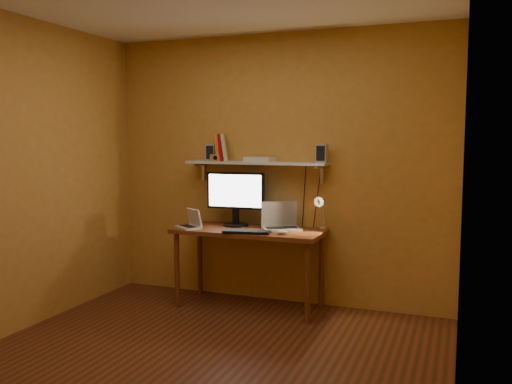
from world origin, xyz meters
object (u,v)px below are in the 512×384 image
at_px(mouse, 282,232).
at_px(monitor, 236,196).
at_px(wall_shelf, 256,163).
at_px(speaker_right, 322,153).
at_px(desk, 249,238).
at_px(speaker_left, 211,152).
at_px(shelf_camera, 216,158).
at_px(laptop, 281,222).
at_px(keyboard, 247,232).
at_px(netbook, 191,223).
at_px(desk_lamp, 321,209).
at_px(router, 260,159).

bearing_deg(mouse, monitor, 136.79).
relative_size(wall_shelf, speaker_right, 8.06).
distance_m(desk, monitor, 0.44).
relative_size(monitor, speaker_left, 3.45).
bearing_deg(shelf_camera, laptop, -2.23).
distance_m(keyboard, mouse, 0.32).
distance_m(laptop, speaker_left, 1.00).
distance_m(netbook, speaker_left, 0.75).
xyz_separation_m(laptop, speaker_left, (-0.76, 0.10, 0.64)).
bearing_deg(keyboard, desk_lamp, 20.99).
bearing_deg(laptop, netbook, 166.22).
bearing_deg(router, mouse, -45.89).
xyz_separation_m(desk, netbook, (-0.53, -0.15, 0.14)).
bearing_deg(router, desk, -99.44).
height_order(monitor, keyboard, monitor).
xyz_separation_m(monitor, speaker_left, (-0.29, 0.08, 0.42)).
relative_size(desk, speaker_right, 8.06).
relative_size(mouse, router, 0.38).
xyz_separation_m(laptop, speaker_right, (0.36, 0.10, 0.64)).
bearing_deg(shelf_camera, router, 9.71).
bearing_deg(desk, speaker_right, 17.46).
bearing_deg(desk_lamp, netbook, -166.82).
height_order(keyboard, desk_lamp, desk_lamp).
relative_size(desk, shelf_camera, 12.08).
distance_m(speaker_left, shelf_camera, 0.12).
relative_size(desk, desk_lamp, 3.73).
relative_size(monitor, router, 2.16).
relative_size(desk, netbook, 4.79).
distance_m(laptop, desk_lamp, 0.41).
height_order(monitor, speaker_left, speaker_left).
height_order(desk, wall_shelf, wall_shelf).
relative_size(netbook, shelf_camera, 2.52).
xyz_separation_m(mouse, router, (-0.34, 0.35, 0.63)).
distance_m(mouse, speaker_right, 0.82).
bearing_deg(speaker_right, netbook, -163.81).
distance_m(laptop, mouse, 0.28).
bearing_deg(monitor, shelf_camera, 175.67).
distance_m(desk, netbook, 0.57).
xyz_separation_m(desk, shelf_camera, (-0.40, 0.13, 0.74)).
bearing_deg(laptop, monitor, 146.12).
distance_m(desk, mouse, 0.42).
bearing_deg(desk, keyboard, -73.56).
bearing_deg(shelf_camera, speaker_left, 137.93).
relative_size(shelf_camera, router, 0.43).
distance_m(laptop, shelf_camera, 0.90).
bearing_deg(wall_shelf, mouse, -42.56).
bearing_deg(laptop, speaker_right, -15.78).
bearing_deg(speaker_right, desk_lamp, -75.78).
xyz_separation_m(monitor, router, (0.22, 0.08, 0.35)).
distance_m(desk, wall_shelf, 0.72).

